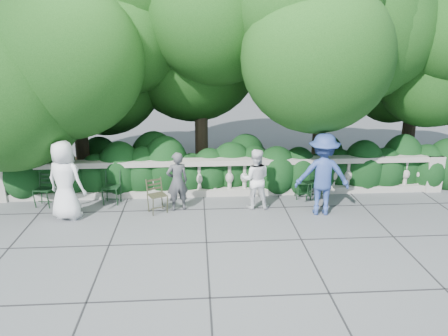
{
  "coord_description": "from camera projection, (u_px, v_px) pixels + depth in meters",
  "views": [
    {
      "loc": [
        -0.68,
        -9.21,
        4.15
      ],
      "look_at": [
        0.0,
        1.0,
        1.0
      ],
      "focal_mm": 35.0,
      "sensor_mm": 36.0,
      "label": 1
    }
  ],
  "objects": [
    {
      "name": "person_older_blue",
      "position": [
        323.0,
        174.0,
        10.28
      ],
      "size": [
        1.36,
        0.91,
        1.97
      ],
      "primitive_type": "imported",
      "rotation": [
        0.0,
        0.0,
        3.0
      ],
      "color": "#2E458A",
      "rests_on": "ground"
    },
    {
      "name": "shrub_hedge",
      "position": [
        220.0,
        180.0,
        12.91
      ],
      "size": [
        15.0,
        2.6,
        1.7
      ],
      "primitive_type": null,
      "color": "black",
      "rests_on": "ground"
    },
    {
      "name": "ground",
      "position": [
        227.0,
        222.0,
        10.05
      ],
      "size": [
        90.0,
        90.0,
        0.0
      ],
      "primitive_type": "plane",
      "color": "#53565B",
      "rests_on": "ground"
    },
    {
      "name": "balustrade",
      "position": [
        222.0,
        178.0,
        11.62
      ],
      "size": [
        12.0,
        0.44,
        1.0
      ],
      "color": "#9E998E",
      "rests_on": "ground"
    },
    {
      "name": "chair_b",
      "position": [
        43.0,
        208.0,
        10.86
      ],
      "size": [
        0.52,
        0.55,
        0.84
      ],
      "primitive_type": null,
      "rotation": [
        0.0,
        0.0,
        -0.19
      ],
      "color": "black",
      "rests_on": "ground"
    },
    {
      "name": "chair_c",
      "position": [
        111.0,
        205.0,
        11.03
      ],
      "size": [
        0.5,
        0.53,
        0.84
      ],
      "primitive_type": null,
      "rotation": [
        0.0,
        0.0,
        -0.12
      ],
      "color": "black",
      "rests_on": "ground"
    },
    {
      "name": "tree_canopy",
      "position": [
        244.0,
        41.0,
        11.97
      ],
      "size": [
        15.04,
        6.52,
        6.78
      ],
      "color": "#3F3023",
      "rests_on": "ground"
    },
    {
      "name": "person_woman_grey",
      "position": [
        177.0,
        182.0,
        10.55
      ],
      "size": [
        0.62,
        0.49,
        1.47
      ],
      "primitive_type": "imported",
      "rotation": [
        0.0,
        0.0,
        3.44
      ],
      "color": "#46464B",
      "rests_on": "ground"
    },
    {
      "name": "chair_f",
      "position": [
        311.0,
        199.0,
        11.48
      ],
      "size": [
        0.61,
        0.63,
        0.84
      ],
      "primitive_type": null,
      "rotation": [
        0.0,
        0.0,
        0.48
      ],
      "color": "black",
      "rests_on": "ground"
    },
    {
      "name": "person_businessman",
      "position": [
        65.0,
        180.0,
        10.01
      ],
      "size": [
        1.06,
        0.88,
        1.86
      ],
      "primitive_type": "imported",
      "rotation": [
        0.0,
        0.0,
        2.77
      ],
      "color": "white",
      "rests_on": "ground"
    },
    {
      "name": "chair_e",
      "position": [
        303.0,
        200.0,
        11.39
      ],
      "size": [
        0.47,
        0.51,
        0.84
      ],
      "primitive_type": null,
      "rotation": [
        0.0,
        0.0,
        -0.07
      ],
      "color": "black",
      "rests_on": "ground"
    },
    {
      "name": "person_casual_man",
      "position": [
        255.0,
        179.0,
        10.68
      ],
      "size": [
        0.78,
        0.63,
        1.5
      ],
      "primitive_type": "imported",
      "rotation": [
        0.0,
        0.0,
        3.05
      ],
      "color": "white",
      "rests_on": "ground"
    },
    {
      "name": "chair_d",
      "position": [
        321.0,
        200.0,
        11.38
      ],
      "size": [
        0.53,
        0.56,
        0.84
      ],
      "primitive_type": null,
      "rotation": [
        0.0,
        0.0,
        0.21
      ],
      "color": "black",
      "rests_on": "ground"
    },
    {
      "name": "chair_weathered",
      "position": [
        160.0,
        214.0,
        10.48
      ],
      "size": [
        0.6,
        0.62,
        0.84
      ],
      "primitive_type": null,
      "rotation": [
        0.0,
        0.0,
        0.45
      ],
      "color": "black",
      "rests_on": "ground"
    }
  ]
}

